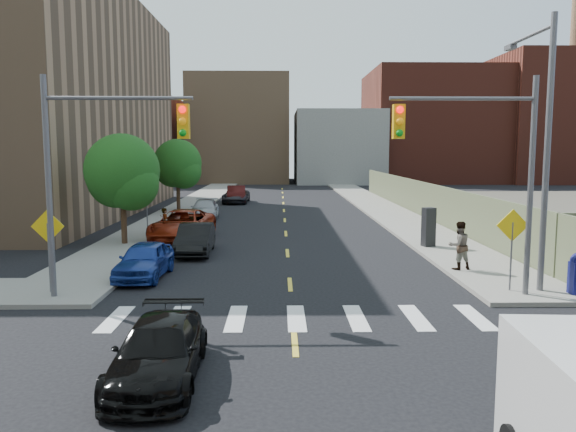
{
  "coord_description": "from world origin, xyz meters",
  "views": [
    {
      "loc": [
        -0.38,
        -11.4,
        4.76
      ],
      "look_at": [
        -0.01,
        11.69,
        2.0
      ],
      "focal_mm": 35.0,
      "sensor_mm": 36.0,
      "label": 1
    }
  ],
  "objects_px": {
    "parked_car_grey": "(236,196)",
    "pedestrian_east": "(459,246)",
    "parked_car_maroon": "(236,194)",
    "parked_car_blue": "(145,260)",
    "parked_car_white": "(207,207)",
    "pedestrian_west": "(165,223)",
    "parked_car_silver": "(205,209)",
    "parked_car_black": "(195,239)",
    "black_sedan": "(159,351)",
    "parked_car_red": "(182,225)",
    "payphone": "(429,227)"
  },
  "relations": [
    {
      "from": "parked_car_grey",
      "to": "pedestrian_east",
      "type": "relative_size",
      "value": 2.52
    },
    {
      "from": "parked_car_maroon",
      "to": "parked_car_blue",
      "type": "bearing_deg",
      "value": -96.42
    },
    {
      "from": "parked_car_grey",
      "to": "parked_car_white",
      "type": "bearing_deg",
      "value": -95.66
    },
    {
      "from": "parked_car_white",
      "to": "parked_car_maroon",
      "type": "bearing_deg",
      "value": 77.32
    },
    {
      "from": "pedestrian_west",
      "to": "parked_car_silver",
      "type": "bearing_deg",
      "value": -11.5
    },
    {
      "from": "parked_car_black",
      "to": "pedestrian_east",
      "type": "xyz_separation_m",
      "value": [
        10.73,
        -4.18,
        0.39
      ]
    },
    {
      "from": "parked_car_silver",
      "to": "parked_car_white",
      "type": "bearing_deg",
      "value": 87.64
    },
    {
      "from": "parked_car_blue",
      "to": "pedestrian_west",
      "type": "xyz_separation_m",
      "value": [
        -0.97,
        8.69,
        0.26
      ]
    },
    {
      "from": "parked_car_grey",
      "to": "black_sedan",
      "type": "distance_m",
      "value": 38.52
    },
    {
      "from": "parked_car_blue",
      "to": "parked_car_red",
      "type": "bearing_deg",
      "value": 93.21
    },
    {
      "from": "payphone",
      "to": "black_sedan",
      "type": "bearing_deg",
      "value": -138.86
    },
    {
      "from": "parked_car_blue",
      "to": "parked_car_maroon",
      "type": "relative_size",
      "value": 0.86
    },
    {
      "from": "parked_car_black",
      "to": "parked_car_white",
      "type": "relative_size",
      "value": 1.08
    },
    {
      "from": "parked_car_black",
      "to": "parked_car_red",
      "type": "relative_size",
      "value": 0.75
    },
    {
      "from": "parked_car_maroon",
      "to": "black_sedan",
      "type": "xyz_separation_m",
      "value": [
        1.33,
        -38.8,
        -0.14
      ]
    },
    {
      "from": "parked_car_red",
      "to": "payphone",
      "type": "bearing_deg",
      "value": -8.47
    },
    {
      "from": "pedestrian_east",
      "to": "parked_car_blue",
      "type": "bearing_deg",
      "value": -11.5
    },
    {
      "from": "parked_car_red",
      "to": "parked_car_maroon",
      "type": "relative_size",
      "value": 1.23
    },
    {
      "from": "parked_car_red",
      "to": "parked_car_maroon",
      "type": "bearing_deg",
      "value": 92.24
    },
    {
      "from": "pedestrian_west",
      "to": "pedestrian_east",
      "type": "height_order",
      "value": "pedestrian_east"
    },
    {
      "from": "parked_car_silver",
      "to": "pedestrian_west",
      "type": "height_order",
      "value": "pedestrian_west"
    },
    {
      "from": "parked_car_black",
      "to": "parked_car_red",
      "type": "bearing_deg",
      "value": 105.95
    },
    {
      "from": "parked_car_silver",
      "to": "parked_car_black",
      "type": "bearing_deg",
      "value": -86.68
    },
    {
      "from": "parked_car_silver",
      "to": "parked_car_grey",
      "type": "height_order",
      "value": "parked_car_grey"
    },
    {
      "from": "parked_car_black",
      "to": "pedestrian_east",
      "type": "bearing_deg",
      "value": -22.79
    },
    {
      "from": "parked_car_maroon",
      "to": "payphone",
      "type": "relative_size",
      "value": 2.47
    },
    {
      "from": "parked_car_white",
      "to": "pedestrian_west",
      "type": "distance_m",
      "value": 10.45
    },
    {
      "from": "parked_car_red",
      "to": "pedestrian_west",
      "type": "distance_m",
      "value": 0.89
    },
    {
      "from": "parked_car_grey",
      "to": "payphone",
      "type": "height_order",
      "value": "payphone"
    },
    {
      "from": "black_sedan",
      "to": "pedestrian_west",
      "type": "xyz_separation_m",
      "value": [
        -3.48,
        18.02,
        0.32
      ]
    },
    {
      "from": "parked_car_silver",
      "to": "parked_car_maroon",
      "type": "relative_size",
      "value": 0.97
    },
    {
      "from": "parked_car_black",
      "to": "parked_car_red",
      "type": "height_order",
      "value": "parked_car_red"
    },
    {
      "from": "parked_car_silver",
      "to": "parked_car_maroon",
      "type": "height_order",
      "value": "parked_car_maroon"
    },
    {
      "from": "parked_car_maroon",
      "to": "pedestrian_east",
      "type": "bearing_deg",
      "value": -73.74
    },
    {
      "from": "parked_car_red",
      "to": "pedestrian_east",
      "type": "distance_m",
      "value": 14.63
    },
    {
      "from": "parked_car_red",
      "to": "pedestrian_east",
      "type": "relative_size",
      "value": 3.02
    },
    {
      "from": "parked_car_black",
      "to": "parked_car_maroon",
      "type": "relative_size",
      "value": 0.91
    },
    {
      "from": "parked_car_silver",
      "to": "parked_car_blue",
      "type": "bearing_deg",
      "value": -91.97
    },
    {
      "from": "parked_car_black",
      "to": "pedestrian_west",
      "type": "xyz_separation_m",
      "value": [
        -2.14,
        3.9,
        0.24
      ]
    },
    {
      "from": "parked_car_silver",
      "to": "parked_car_white",
      "type": "xyz_separation_m",
      "value": [
        0.0,
        1.25,
        0.01
      ]
    },
    {
      "from": "pedestrian_east",
      "to": "parked_car_white",
      "type": "bearing_deg",
      "value": -71.37
    },
    {
      "from": "parked_car_red",
      "to": "parked_car_silver",
      "type": "distance_m",
      "value": 8.93
    },
    {
      "from": "parked_car_silver",
      "to": "black_sedan",
      "type": "relative_size",
      "value": 1.06
    },
    {
      "from": "payphone",
      "to": "parked_car_blue",
      "type": "bearing_deg",
      "value": -170.85
    },
    {
      "from": "parked_car_black",
      "to": "parked_car_silver",
      "type": "bearing_deg",
      "value": 94.2
    },
    {
      "from": "parked_car_black",
      "to": "pedestrian_east",
      "type": "relative_size",
      "value": 2.25
    },
    {
      "from": "parked_car_silver",
      "to": "payphone",
      "type": "bearing_deg",
      "value": -46.91
    },
    {
      "from": "parked_car_silver",
      "to": "black_sedan",
      "type": "distance_m",
      "value": 27.31
    },
    {
      "from": "pedestrian_west",
      "to": "parked_car_maroon",
      "type": "bearing_deg",
      "value": -12.12
    },
    {
      "from": "payphone",
      "to": "pedestrian_west",
      "type": "bearing_deg",
      "value": 151.11
    }
  ]
}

